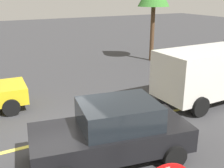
# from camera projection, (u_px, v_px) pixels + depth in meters

# --- Properties ---
(ground_plane) EXTENTS (80.00, 80.00, 0.00)m
(ground_plane) POSITION_uv_depth(u_px,v_px,m) (60.00, 139.00, 8.57)
(ground_plane) COLOR #38383A
(lane_marking_centre) EXTENTS (28.00, 0.16, 0.01)m
(lane_marking_centre) POSITION_uv_depth(u_px,v_px,m) (141.00, 119.00, 9.89)
(lane_marking_centre) COLOR #E0D14C
(white_van) EXTENTS (5.24, 2.35, 2.20)m
(white_van) POSITION_uv_depth(u_px,v_px,m) (214.00, 71.00, 11.38)
(white_van) COLOR silver
(white_van) RESTS_ON ground_plane
(car_black_behind_van) EXTENTS (4.46, 2.57, 1.64)m
(car_black_behind_van) POSITION_uv_depth(u_px,v_px,m) (113.00, 131.00, 7.34)
(car_black_behind_van) COLOR black
(car_black_behind_van) RESTS_ON ground_plane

